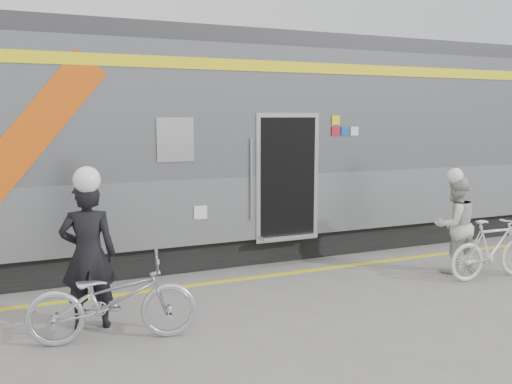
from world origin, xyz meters
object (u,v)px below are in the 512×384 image
bicycle_right (493,249)px  woman (455,225)px  man (88,255)px  bicycle_left (113,299)px

bicycle_right → woman: bearing=31.7°
man → bicycle_right: size_ratio=1.13×
woman → bicycle_left: bearing=9.6°
man → bicycle_left: (0.20, -0.55, -0.42)m
man → bicycle_left: man is taller
man → woman: size_ratio=1.14×
woman → bicycle_right: woman is taller
bicycle_left → woman: woman is taller
woman → bicycle_right: bearing=121.7°
man → woman: man is taller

